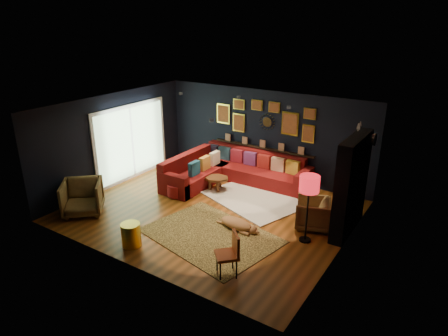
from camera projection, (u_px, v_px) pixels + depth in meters
The scene contains 20 objects.
floor at pixel (211, 211), 9.92m from camera, with size 6.50×6.50×0.00m, color brown.
room_walls at pixel (210, 150), 9.35m from camera, with size 6.50×6.50×6.50m.
sectional at pixel (229, 172), 11.54m from camera, with size 3.41×2.69×0.86m.
ledge at pixel (263, 148), 11.70m from camera, with size 3.20×0.12×0.04m, color black.
gallery_wall at pixel (264, 118), 11.41m from camera, with size 3.15×0.04×1.02m.
sunburst_mirror at pixel (267, 122), 11.40m from camera, with size 0.47×0.16×0.47m.
fireplace at pixel (351, 188), 8.69m from camera, with size 0.31×1.60×2.20m.
deer_head at pixel (365, 138), 8.69m from camera, with size 0.50×0.28×0.45m.
sliding_door at pixel (132, 142), 11.63m from camera, with size 0.06×2.80×2.20m.
ceiling_spots at pixel (229, 103), 9.64m from camera, with size 3.30×2.50×0.06m.
shag_rug at pixel (254, 199), 10.54m from camera, with size 2.44×1.78×0.03m, color beige.
leopard_rug at pixel (211, 235), 8.80m from camera, with size 2.80×2.00×0.02m, color tan.
coffee_table at pixel (216, 180), 11.00m from camera, with size 0.84×0.74×0.35m.
pouf at pixel (176, 190), 10.65m from camera, with size 0.49×0.49×0.32m, color maroon.
armchair_left at pixel (82, 196), 9.65m from camera, with size 0.90×0.84×0.92m, color #B18644.
armchair_right at pixel (313, 212), 9.04m from camera, with size 0.74×0.69×0.76m, color #B18644.
gold_stool at pixel (131, 235), 8.35m from camera, with size 0.41×0.41×0.51m, color gold.
orange_chair at pixel (231, 251), 7.32m from camera, with size 0.57×0.57×0.86m.
floor_lamp at pixel (309, 187), 8.16m from camera, with size 0.42×0.42×1.51m.
dog at pixel (236, 222), 9.01m from camera, with size 1.11×0.55×0.35m, color #C18249, non-canonical shape.
Camera 1 is at (5.10, -7.28, 4.55)m, focal length 32.00 mm.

